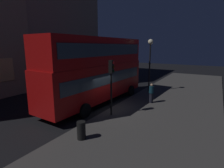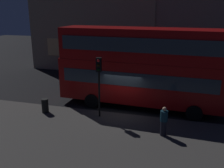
{
  "view_description": "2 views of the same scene",
  "coord_description": "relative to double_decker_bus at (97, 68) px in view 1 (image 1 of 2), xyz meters",
  "views": [
    {
      "loc": [
        -11.26,
        -7.32,
        4.74
      ],
      "look_at": [
        0.91,
        -0.18,
        1.81
      ],
      "focal_mm": 28.98,
      "sensor_mm": 36.0,
      "label": 1
    },
    {
      "loc": [
        3.59,
        -15.34,
        6.72
      ],
      "look_at": [
        -0.95,
        0.94,
        1.6
      ],
      "focal_mm": 40.67,
      "sensor_mm": 36.0,
      "label": 2
    }
  ],
  "objects": [
    {
      "name": "traffic_light_far_side",
      "position": [
        10.23,
        3.3,
        -0.13
      ],
      "size": [
        0.32,
        0.36,
        4.05
      ],
      "rotation": [
        0.0,
        0.0,
        3.15
      ],
      "color": "black",
      "rests_on": "ground"
    },
    {
      "name": "pedestrian",
      "position": [
        2.03,
        -4.06,
        -2.1
      ],
      "size": [
        0.4,
        0.4,
        1.63
      ],
      "rotation": [
        0.0,
        0.0,
        4.8
      ],
      "color": "black",
      "rests_on": "sidewalk_slab"
    },
    {
      "name": "ground_plane",
      "position": [
        -0.91,
        -1.28,
        -3.04
      ],
      "size": [
        80.0,
        80.0,
        0.0
      ],
      "primitive_type": "plane",
      "color": "black"
    },
    {
      "name": "building_plain_facade",
      "position": [
        5.49,
        13.22,
        6.03
      ],
      "size": [
        14.15,
        9.59,
        18.14
      ],
      "color": "gray",
      "rests_on": "ground"
    },
    {
      "name": "litter_bin",
      "position": [
        -5.65,
        -2.97,
        -2.46
      ],
      "size": [
        0.44,
        0.44,
        0.93
      ],
      "primitive_type": "cylinder",
      "color": "black",
      "rests_on": "sidewalk_slab"
    },
    {
      "name": "traffic_light_near_kerb",
      "position": [
        -2.04,
        -2.61,
        -0.22
      ],
      "size": [
        0.35,
        0.38,
        3.75
      ],
      "rotation": [
        0.0,
        0.0,
        0.13
      ],
      "color": "black",
      "rests_on": "sidewalk_slab"
    },
    {
      "name": "double_decker_bus",
      "position": [
        0.0,
        0.0,
        0.0
      ],
      "size": [
        11.24,
        3.19,
        5.44
      ],
      "rotation": [
        0.0,
        0.0,
        -0.05
      ],
      "color": "#9E0C0C",
      "rests_on": "ground"
    },
    {
      "name": "sidewalk_slab",
      "position": [
        -0.91,
        -5.56,
        -2.98
      ],
      "size": [
        44.0,
        7.52,
        0.12
      ],
      "primitive_type": "cube",
      "color": "#423F3D",
      "rests_on": "ground"
    },
    {
      "name": "street_lamp",
      "position": [
        5.69,
        -2.58,
        1.09
      ],
      "size": [
        0.53,
        0.53,
        5.35
      ],
      "color": "black",
      "rests_on": "sidewalk_slab"
    }
  ]
}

